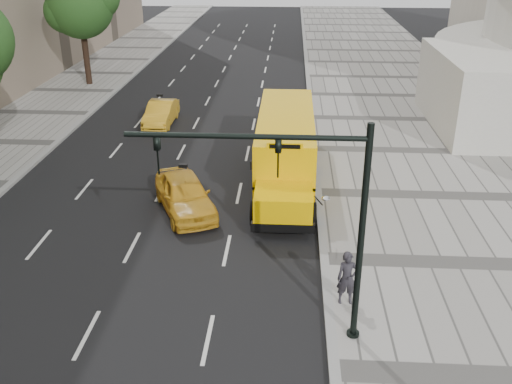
# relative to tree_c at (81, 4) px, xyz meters

# --- Properties ---
(ground) EXTENTS (140.00, 140.00, 0.00)m
(ground) POSITION_rel_tree_c_xyz_m (10.41, -18.78, -5.86)
(ground) COLOR black
(ground) RESTS_ON ground
(sidewalk_museum) EXTENTS (12.00, 140.00, 0.15)m
(sidewalk_museum) POSITION_rel_tree_c_xyz_m (22.41, -18.78, -5.79)
(sidewalk_museum) COLOR gray
(sidewalk_museum) RESTS_ON ground
(curb_museum) EXTENTS (0.30, 140.00, 0.15)m
(curb_museum) POSITION_rel_tree_c_xyz_m (16.41, -18.78, -5.79)
(curb_museum) COLOR gray
(curb_museum) RESTS_ON ground
(curb_far) EXTENTS (0.30, 140.00, 0.15)m
(curb_far) POSITION_rel_tree_c_xyz_m (2.41, -18.78, -5.79)
(curb_far) COLOR gray
(curb_far) RESTS_ON ground
(tree_c) EXTENTS (5.31, 4.72, 8.18)m
(tree_c) POSITION_rel_tree_c_xyz_m (0.00, 0.00, 0.00)
(tree_c) COLOR black
(tree_c) RESTS_ON ground
(school_bus) EXTENTS (2.96, 11.56, 3.19)m
(school_bus) POSITION_rel_tree_c_xyz_m (14.91, -16.84, -4.10)
(school_bus) COLOR #FFBF00
(school_bus) RESTS_ON ground
(taxi_near) EXTENTS (3.55, 4.97, 1.57)m
(taxi_near) POSITION_rel_tree_c_xyz_m (10.86, -20.72, -5.07)
(taxi_near) COLOR gold
(taxi_near) RESTS_ON ground
(taxi_far) EXTENTS (1.48, 4.19, 1.38)m
(taxi_far) POSITION_rel_tree_c_xyz_m (7.37, -9.11, -5.17)
(taxi_far) COLOR gold
(taxi_far) RESTS_ON ground
(pedestrian) EXTENTS (0.67, 0.47, 1.74)m
(pedestrian) POSITION_rel_tree_c_xyz_m (16.93, -26.94, -4.84)
(pedestrian) COLOR #29262D
(pedestrian) RESTS_ON sidewalk_museum
(traffic_signal) EXTENTS (6.18, 0.36, 6.40)m
(traffic_signal) POSITION_rel_tree_c_xyz_m (15.60, -28.52, -1.77)
(traffic_signal) COLOR black
(traffic_signal) RESTS_ON ground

